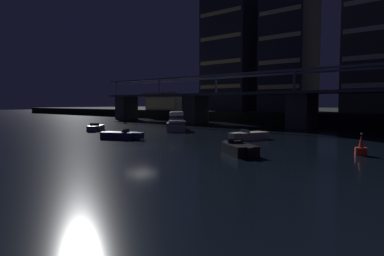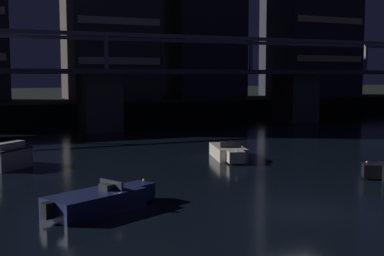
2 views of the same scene
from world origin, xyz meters
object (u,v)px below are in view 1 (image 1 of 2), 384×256
speedboat_near_right (121,135)px  speedboat_mid_center (96,128)px  river_bridge (302,103)px  speedboat_near_center (249,136)px  tower_west_tall (289,51)px  cabin_cruiser_near_left (177,123)px  speedboat_mid_right (238,149)px  tower_west_low (236,52)px  tower_central (381,45)px  channel_buoy (361,149)px  waterfront_pavilion (168,102)px

speedboat_near_right → speedboat_mid_center: 13.51m
river_bridge → speedboat_near_center: (3.45, -20.74, -3.73)m
tower_west_tall → cabin_cruiser_near_left: tower_west_tall is taller
river_bridge → speedboat_mid_right: (9.00, -30.90, -3.73)m
tower_west_low → tower_central: 34.05m
tower_west_tall → tower_central: size_ratio=1.06×
tower_west_tall → river_bridge: bearing=-57.6°
channel_buoy → speedboat_mid_right: bearing=-142.3°
waterfront_pavilion → channel_buoy: waterfront_pavilion is taller
waterfront_pavilion → speedboat_near_center: (47.11, -32.65, -4.02)m
speedboat_near_center → river_bridge: bearing=99.4°
speedboat_near_right → speedboat_mid_center: same height
speedboat_near_center → channel_buoy: channel_buoy is taller
waterfront_pavilion → speedboat_mid_right: (52.66, -42.82, -4.02)m
speedboat_mid_center → speedboat_mid_right: (29.05, -5.33, 0.00)m
river_bridge → speedboat_near_right: 31.42m
waterfront_pavilion → speedboat_mid_center: bearing=-57.8°
speedboat_mid_center → speedboat_near_center: bearing=11.6°
river_bridge → speedboat_mid_center: 32.71m
speedboat_mid_center → speedboat_mid_right: 29.54m
cabin_cruiser_near_left → speedboat_mid_right: bearing=-34.3°
tower_central → channel_buoy: bearing=-77.3°
tower_west_tall → speedboat_near_right: 52.42m
waterfront_pavilion → speedboat_near_right: size_ratio=2.49×
tower_west_tall → speedboat_mid_right: (21.39, -50.44, -15.41)m
tower_west_low → channel_buoy: size_ratio=17.12×
speedboat_mid_right → tower_west_low: bearing=125.4°
cabin_cruiser_near_left → tower_west_low: bearing=112.2°
river_bridge → cabin_cruiser_near_left: (-12.50, -16.26, -3.09)m
tower_central → speedboat_mid_center: tower_central is taller
waterfront_pavilion → tower_central: bearing=9.1°
waterfront_pavilion → speedboat_near_right: waterfront_pavilion is taller
speedboat_near_center → speedboat_near_right: 14.47m
speedboat_near_right → speedboat_mid_right: size_ratio=1.05×
cabin_cruiser_near_left → speedboat_near_right: cabin_cruiser_near_left is taller
river_bridge → tower_west_tall: size_ratio=3.58×
waterfront_pavilion → channel_buoy: size_ratio=7.05×
tower_west_low → cabin_cruiser_near_left: (15.07, -36.88, -16.06)m
river_bridge → speedboat_near_right: bearing=-103.7°
tower_central → speedboat_mid_center: bearing=-120.2°
cabin_cruiser_near_left → speedboat_near_right: 14.96m
waterfront_pavilion → speedboat_mid_right: size_ratio=2.60×
tower_central → speedboat_near_center: size_ratio=5.02×
tower_central → tower_west_tall: bearing=-178.9°
tower_west_low → tower_west_tall: tower_west_low is taller
tower_central → speedboat_near_right: tower_central is taller
tower_central → cabin_cruiser_near_left: (-18.91, -36.15, -14.00)m
speedboat_near_right → speedboat_mid_center: bearing=159.5°
river_bridge → tower_central: (6.41, 19.89, 10.91)m
cabin_cruiser_near_left → speedboat_mid_center: size_ratio=1.83×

